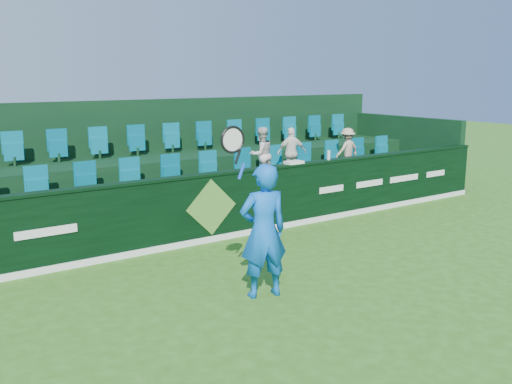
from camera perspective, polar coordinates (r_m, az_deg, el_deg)
ground at (r=8.27m, az=9.61°, el=-11.33°), size 60.00×60.00×0.00m
sponsor_hoarding at (r=11.12m, az=-4.76°, el=-1.55°), size 16.00×0.25×1.35m
stand_tier_front at (r=12.12m, az=-7.36°, el=-1.83°), size 16.00×2.00×0.80m
stand_tier_back at (r=13.75m, az=-11.04°, el=0.72°), size 16.00×1.80×1.30m
stand_rear at (r=14.06m, az=-11.86°, el=3.27°), size 16.00×4.10×2.60m
seat_row_front at (r=12.33m, az=-8.30°, el=1.70°), size 13.50×0.50×0.60m
seat_row_back at (r=13.88m, az=-11.70°, el=4.77°), size 13.50×0.50×0.60m
tennis_player at (r=8.25m, az=0.72°, el=-3.86°), size 1.23×0.62×2.61m
spectator_left at (r=13.00m, az=0.54°, el=3.77°), size 0.61×0.48×1.25m
spectator_middle at (r=13.52m, az=3.58°, el=3.95°), size 0.76×0.52×1.20m
spectator_right at (r=14.70m, az=9.10°, el=4.23°), size 0.72×0.43×1.09m
towel at (r=12.15m, az=3.81°, el=2.98°), size 0.38×0.25×0.06m
drinks_bottle at (r=12.77m, az=7.28°, el=3.69°), size 0.07×0.07×0.21m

